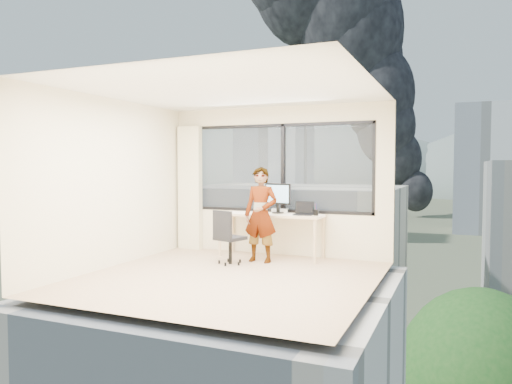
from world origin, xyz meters
The scene contains 24 objects.
floor centered at (0.00, 0.00, 0.00)m, with size 4.00×4.00×0.01m, color tan.
ceiling centered at (0.00, 0.00, 2.60)m, with size 4.00×4.00×0.01m, color white.
wall_front centered at (0.00, -2.00, 1.30)m, with size 4.00×0.01×2.60m, color beige.
wall_left centered at (-2.00, 0.00, 1.30)m, with size 0.01×4.00×2.60m, color beige.
wall_right centered at (2.00, 0.00, 1.30)m, with size 0.01×4.00×2.60m, color beige.
window_wall centered at (0.05, 2.00, 1.52)m, with size 3.30×0.16×1.55m, color black, non-canonical shape.
curtain centered at (-1.72, 1.88, 1.15)m, with size 0.45×0.14×2.30m, color #F2E8BD.
desk centered at (0.00, 1.66, 0.38)m, with size 1.80×0.60×0.75m, color #D0AE8B.
chair centered at (-0.38, 0.86, 0.44)m, with size 0.45×0.45×0.88m, color black, non-canonical shape.
person centered at (0.00, 1.20, 0.77)m, with size 0.56×0.37×1.54m, color #2D2D33.
monitor centered at (0.09, 1.77, 1.01)m, with size 0.52×0.11×0.52m, color black, non-canonical shape.
game_console centered at (0.07, 1.91, 0.78)m, with size 0.28×0.23×0.07m, color white.
laptop centered at (0.59, 1.62, 0.85)m, with size 0.31×0.33×0.20m, color black, non-canonical shape.
cellphone centered at (0.56, 1.52, 0.76)m, with size 0.11×0.05×0.01m, color black.
pen_cup centered at (0.80, 1.64, 0.80)m, with size 0.08×0.08×0.10m, color black.
handbag centered at (0.58, 1.87, 0.85)m, with size 0.26×0.13×0.20m, color #0C4A3F.
exterior_ground centered at (0.00, 120.00, -14.00)m, with size 400.00×400.00×0.04m, color #515B3D.
near_bldg_a centered at (-9.00, 30.00, -7.00)m, with size 16.00×12.00×14.00m, color beige.
far_tower_a centered at (-35.00, 95.00, 0.00)m, with size 14.00×14.00×28.00m, color silver.
far_tower_b centered at (8.00, 120.00, 1.00)m, with size 13.00×13.00×30.00m, color silver.
far_tower_d centered at (-60.00, 150.00, -3.00)m, with size 16.00×14.00×22.00m, color silver.
hill_a centered at (-120.00, 320.00, -14.00)m, with size 288.00×216.00×90.00m, color slate.
tree_a centered at (-16.00, 22.00, -10.00)m, with size 7.00×7.00×8.00m, color #1D531B, non-canonical shape.
smoke_plume_a centered at (-10.00, 150.00, 39.00)m, with size 40.00×24.00×90.00m, color black, non-canonical shape.
Camera 1 is at (2.97, -6.06, 1.55)m, focal length 34.12 mm.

